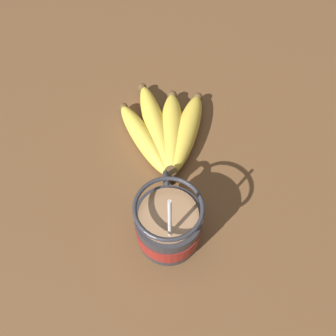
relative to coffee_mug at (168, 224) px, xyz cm
name	(u,v)px	position (x,y,z in cm)	size (l,w,h in cm)	color
table	(146,226)	(2.34, 3.51, -5.66)	(138.75, 138.75, 3.07)	brown
coffee_mug	(168,224)	(0.00, 0.00, 0.00)	(13.42, 9.73, 14.98)	#28282D
banana_bunch	(166,131)	(19.32, -0.63, -2.12)	(23.63, 18.16, 4.33)	#4C381E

